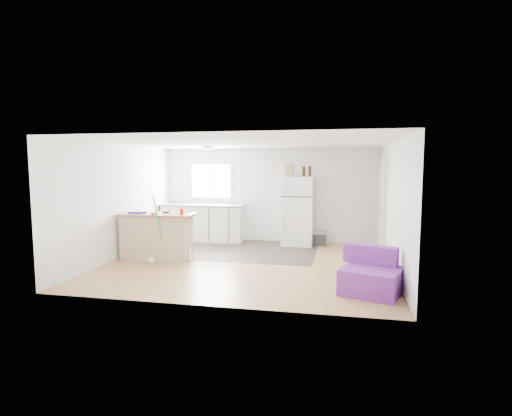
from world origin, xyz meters
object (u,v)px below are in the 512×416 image
Objects in this scene: purple_seat at (371,277)px; mop at (153,252)px; red_cup at (182,211)px; bottle_left at (304,171)px; cardboard_box at (289,170)px; refrigerator at (298,211)px; kitchen_cabinets at (203,222)px; cooler at (317,238)px; peninsula at (157,236)px; cleaner_jug at (188,255)px; bottle_right at (310,171)px; blue_tray at (137,212)px.

mop is (-4.12, 1.04, -0.02)m from purple_seat.
bottle_left is at bearing 42.06° from red_cup.
red_cup is 2.96m from cardboard_box.
kitchen_cabinets is at bearing -179.07° from refrigerator.
cooler is at bearing 13.05° from cardboard_box.
purple_seat is at bearing 0.17° from mop.
peninsula is 1.12× the size of mop.
cleaner_jug is 2.55× the size of red_cup.
peninsula is at bearing -145.25° from bottle_right.
kitchen_cabinets is at bearing 177.21° from cardboard_box.
peninsula is 0.64m from blue_tray.
purple_seat is at bearing -71.11° from bottle_right.
bottle_left reaches higher than blue_tray.
cleaner_jug is (-3.52, 1.37, -0.12)m from purple_seat.
peninsula is at bearing 178.95° from red_cup.
kitchen_cabinets is 2.28m from cleaner_jug.
kitchen_cabinets is at bearing 97.99° from red_cup.
cleaner_jug is at bearing -16.51° from red_cup.
kitchen_cabinets is 2.57m from mop.
cardboard_box is 0.35m from bottle_left.
kitchen_cabinets is 1.38× the size of peninsula.
mop is at bearing -75.06° from peninsula.
red_cup is 0.40× the size of blue_tray.
purple_seat is 8.78× the size of red_cup.
peninsula is at bearing -140.96° from cardboard_box.
blue_tray is (-4.64, 1.39, 0.73)m from purple_seat.
purple_seat is at bearing -68.93° from bottle_left.
bottle_left is at bearing -162.19° from cooler.
bottle_left is 0.14m from bottle_right.
refrigerator is 3.07m from cleaner_jug.
bottle_left is at bearing 3.27° from cardboard_box.
cleaner_jug is at bearing -135.70° from bottle_left.
red_cup is at bearing 1.12° from blue_tray.
cardboard_box is at bearing 35.31° from blue_tray.
cleaner_jug is at bearing -137.19° from bottle_right.
cooler is at bearing 54.12° from mop.
kitchen_cabinets is 2.51m from refrigerator.
bottle_right reaches higher than mop.
refrigerator is 0.83m from cooler.
cleaner_jug is 1.02× the size of blue_tray.
mop reaches higher than cleaner_jug.
mop is at bearing -134.65° from refrigerator.
purple_seat is at bearing -7.17° from cleaner_jug.
bottle_right reaches higher than purple_seat.
cleaner_jug is at bearing -1.05° from blue_tray.
cardboard_box is at bearing 135.74° from purple_seat.
bottle_right is at bearing -4.50° from refrigerator.
kitchen_cabinets is at bearing 178.62° from bottle_right.
bottle_left reaches higher than mop.
peninsula is at bearing -140.49° from refrigerator.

